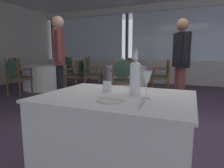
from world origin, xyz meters
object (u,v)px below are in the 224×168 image
(water_bottle, at_px, (135,76))
(diner_person_0, at_px, (181,60))
(dining_chair_2_0, at_px, (18,70))
(diner_person_1, at_px, (59,57))
(dining_chair_0_2, at_px, (91,71))
(water_tumbler, at_px, (107,86))
(dining_chair_0_3, at_px, (123,77))
(dining_chair_2_1, at_px, (16,74))
(side_plate, at_px, (111,100))
(wine_glass, at_px, (147,79))
(dining_chair_2_3, at_px, (65,68))
(dining_chair_0_1, at_px, (129,70))
(dining_chair_2_2, at_px, (76,73))
(dining_chair_0_0, at_px, (163,74))

(water_bottle, xyz_separation_m, diner_person_0, (0.21, 2.24, 0.08))
(dining_chair_2_0, relative_size, diner_person_1, 0.55)
(dining_chair_0_2, bearing_deg, water_tumbler, -72.90)
(dining_chair_0_3, bearing_deg, dining_chair_2_1, 87.84)
(dining_chair_2_0, bearing_deg, side_plate, -38.07)
(wine_glass, relative_size, dining_chair_2_1, 0.21)
(dining_chair_0_2, xyz_separation_m, dining_chair_0_3, (1.23, -0.73, -0.02))
(side_plate, xyz_separation_m, water_tumbler, (-0.16, 0.29, 0.04))
(water_tumbler, bearing_deg, dining_chair_2_3, 130.32)
(dining_chair_0_3, height_order, diner_person_1, diner_person_1)
(diner_person_1, bearing_deg, diner_person_0, 162.30)
(dining_chair_0_1, relative_size, dining_chair_2_2, 1.06)
(wine_glass, height_order, diner_person_1, diner_person_1)
(water_tumbler, height_order, dining_chair_0_0, dining_chair_0_0)
(water_tumbler, bearing_deg, dining_chair_0_0, 90.89)
(dining_chair_2_2, bearing_deg, dining_chair_0_0, -167.54)
(dining_chair_0_0, height_order, dining_chair_2_2, dining_chair_0_0)
(wine_glass, xyz_separation_m, diner_person_1, (-1.99, 1.58, 0.12))
(diner_person_0, height_order, diner_person_1, diner_person_1)
(dining_chair_0_1, distance_m, dining_chair_2_1, 3.31)
(water_bottle, height_order, dining_chair_2_3, water_bottle)
(dining_chair_0_2, bearing_deg, dining_chair_2_0, 171.71)
(diner_person_0, bearing_deg, dining_chair_2_3, 132.20)
(side_plate, xyz_separation_m, dining_chair_2_1, (-3.59, 2.29, -0.18))
(dining_chair_2_0, height_order, diner_person_0, diner_person_0)
(dining_chair_2_3, bearing_deg, diner_person_1, 32.02)
(water_bottle, xyz_separation_m, wine_glass, (0.12, -0.13, -0.00))
(water_bottle, relative_size, dining_chair_2_0, 0.37)
(water_bottle, height_order, dining_chair_0_2, water_bottle)
(water_bottle, height_order, wine_glass, water_bottle)
(side_plate, bearing_deg, wine_glass, 36.40)
(side_plate, distance_m, dining_chair_2_0, 5.78)
(dining_chair_2_1, xyz_separation_m, dining_chair_2_3, (-0.11, 2.17, 0.02))
(dining_chair_2_0, bearing_deg, dining_chair_2_2, -0.00)
(water_bottle, distance_m, dining_chair_0_3, 2.79)
(water_tumbler, bearing_deg, side_plate, -61.13)
(diner_person_1, bearing_deg, water_tumbler, 99.91)
(wine_glass, xyz_separation_m, dining_chair_0_3, (-1.14, 2.71, -0.31))
(water_bottle, height_order, dining_chair_2_2, water_bottle)
(dining_chair_0_2, xyz_separation_m, dining_chair_2_1, (-1.42, -1.29, -0.02))
(side_plate, height_order, water_bottle, water_bottle)
(side_plate, distance_m, wine_glass, 0.29)
(water_bottle, relative_size, dining_chair_0_0, 0.38)
(water_tumbler, distance_m, dining_chair_0_2, 3.86)
(wine_glass, height_order, dining_chair_0_3, dining_chair_0_3)
(dining_chair_0_1, height_order, dining_chair_2_1, dining_chair_0_1)
(dining_chair_2_1, bearing_deg, dining_chair_2_3, -0.00)
(dining_chair_0_2, relative_size, diner_person_1, 0.57)
(dining_chair_0_3, bearing_deg, diner_person_1, 128.90)
(dining_chair_0_3, distance_m, dining_chair_2_1, 2.71)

